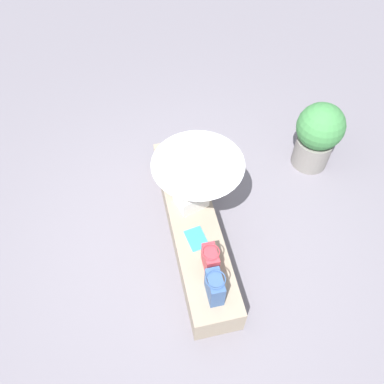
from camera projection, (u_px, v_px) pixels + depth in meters
The scene contains 9 objects.
ground_plane at pixel (193, 235), 4.83m from camera, with size 14.00×14.00×0.00m, color slate.
stone_bench at pixel (193, 226), 4.67m from camera, with size 2.50×0.53×0.41m, color gray.
person_seated at pixel (191, 183), 4.31m from camera, with size 0.37×0.51×0.90m.
parasol at pixel (198, 156), 3.84m from camera, with size 0.95×0.95×1.06m.
handbag_black at pixel (214, 287), 3.80m from camera, with size 0.27×0.20×0.37m.
tote_bag_canvas at pixel (210, 259), 4.00m from camera, with size 0.24×0.18×0.33m.
shoulder_bag_spare at pixel (187, 156), 4.85m from camera, with size 0.26×0.19×0.35m.
magazine at pixel (197, 239), 4.33m from camera, with size 0.28×0.20×0.01m, color #339ED1.
planter_near at pixel (318, 134), 5.14m from camera, with size 0.62×0.62×0.99m.
Camera 1 is at (2.43, -0.55, 4.18)m, focal length 36.44 mm.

